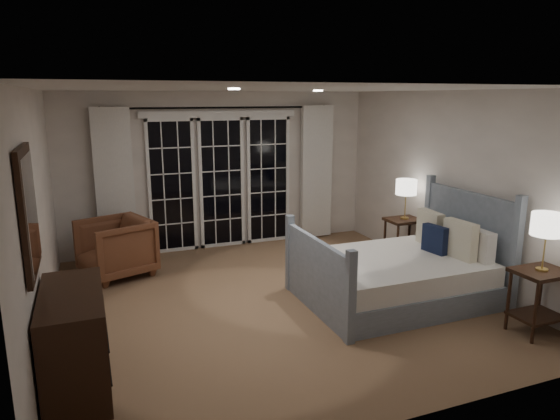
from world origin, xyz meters
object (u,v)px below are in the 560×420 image
object	(u,v)px
lamp_right	(406,188)
armchair	(116,248)
bed	(400,273)
dresser	(75,340)
nightstand_left	(539,292)
lamp_left	(547,225)
nightstand_right	(404,234)

from	to	relation	value
lamp_right	armchair	bearing A→B (deg)	166.54
bed	dresser	xyz separation A→B (m)	(-3.65, -0.60, 0.10)
armchair	dresser	bearing A→B (deg)	-30.14
bed	armchair	bearing A→B (deg)	146.26
bed	lamp_right	xyz separation A→B (m)	(0.85, 1.15, 0.81)
bed	nightstand_left	world-z (taller)	bed
dresser	lamp_left	bearing A→B (deg)	-8.84
lamp_right	lamp_left	bearing A→B (deg)	-91.20
nightstand_right	armchair	distance (m)	4.12
bed	dresser	distance (m)	3.70
nightstand_left	lamp_left	bearing A→B (deg)	0.00
bed	armchair	world-z (taller)	bed
nightstand_right	lamp_right	distance (m)	0.69
armchair	dresser	distance (m)	2.75
nightstand_left	dresser	world-z (taller)	dresser
nightstand_left	lamp_right	bearing A→B (deg)	88.80
bed	nightstand_left	xyz separation A→B (m)	(0.80, -1.29, 0.13)
nightstand_left	armchair	xyz separation A→B (m)	(-3.95, 3.39, -0.06)
lamp_right	nightstand_right	bearing A→B (deg)	0.00
nightstand_left	nightstand_right	bearing A→B (deg)	88.80
bed	armchair	xyz separation A→B (m)	(-3.15, 2.10, 0.08)
lamp_left	armchair	world-z (taller)	lamp_left
lamp_left	lamp_right	bearing A→B (deg)	88.80
bed	dresser	bearing A→B (deg)	-170.73
bed	lamp_left	size ratio (longest dim) A/B	3.63
nightstand_left	dresser	xyz separation A→B (m)	(-4.45, 0.69, -0.03)
nightstand_left	lamp_right	world-z (taller)	lamp_right
armchair	nightstand_left	bearing A→B (deg)	29.67
nightstand_left	lamp_left	distance (m)	0.71
lamp_left	lamp_right	distance (m)	2.43
bed	lamp_left	bearing A→B (deg)	-58.07
nightstand_right	dresser	size ratio (longest dim) A/B	0.56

